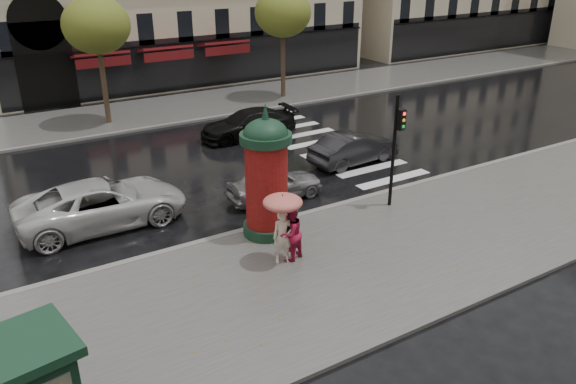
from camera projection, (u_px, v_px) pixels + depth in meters
ground at (332, 260)px, 17.31m from camera, size 160.00×160.00×0.00m
near_sidewalk at (341, 265)px, 16.89m from camera, size 90.00×7.00×0.12m
far_sidewalk at (140, 114)px, 32.14m from camera, size 90.00×6.00×0.12m
near_kerb at (282, 220)px, 19.62m from camera, size 90.00×0.25×0.14m
far_kerb at (157, 127)px, 29.79m from camera, size 90.00×0.25×0.14m
zebra_crossing at (318, 142)px, 27.66m from camera, size 3.60×11.75×0.01m
tree_far_left at (96, 26)px, 28.35m from camera, size 3.40×3.40×6.64m
tree_far_right at (283, 13)px, 33.58m from camera, size 3.40×3.40×6.64m
woman_umbrella at (283, 217)px, 16.40m from camera, size 1.17×1.17×2.25m
woman_red at (291, 233)px, 16.78m from camera, size 1.03×0.91×1.76m
man_burgundy at (269, 207)px, 18.37m from camera, size 0.96×0.70×1.82m
morris_column at (266, 174)px, 17.84m from camera, size 1.64×1.64×4.42m
traffic_light at (396, 141)px, 19.63m from camera, size 0.29×0.40×4.13m
car_silver at (275, 184)px, 21.23m from camera, size 3.73×1.55×1.26m
car_darkgrey at (354, 148)px, 24.77m from camera, size 4.30×1.77×1.38m
car_white at (102, 203)px, 19.21m from camera, size 5.70×2.65×1.58m
car_black at (248, 124)px, 28.03m from camera, size 5.00×2.33×1.41m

